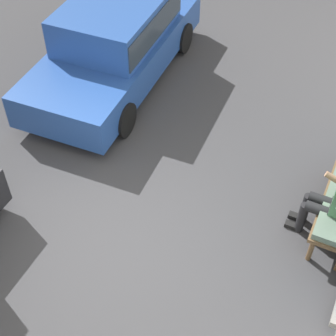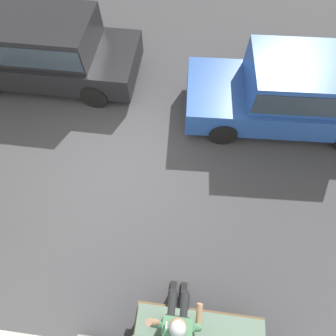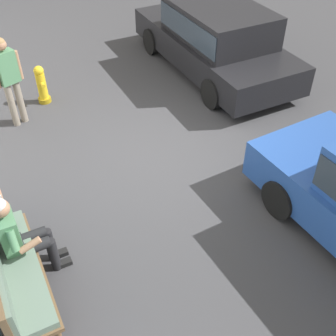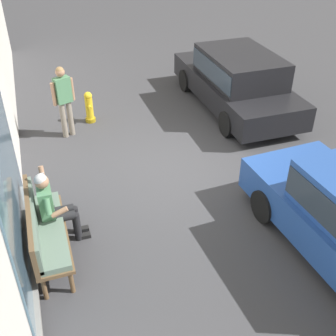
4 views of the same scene
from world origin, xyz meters
name	(u,v)px [view 2 (image 2 of 4)]	position (x,y,z in m)	size (l,w,h in m)	color
ground_plane	(120,165)	(0.00, 0.00, 0.00)	(60.00, 60.00, 0.00)	#38383A
person_on_phone	(177,317)	(-1.48, 2.67, 0.74)	(0.73, 0.74, 1.38)	black
parked_car_near	(294,90)	(-3.50, -1.79, 0.82)	(4.43, 2.03, 1.52)	#23478E
parked_car_mid	(43,48)	(2.25, -2.46, 0.83)	(4.58, 1.96, 1.53)	black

